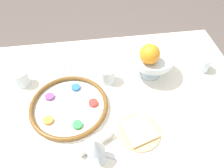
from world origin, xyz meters
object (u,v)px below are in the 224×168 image
Objects in this scene: wine_glass at (95,146)px; bread_plate at (139,131)px; seder_plate at (69,106)px; cup_mid at (203,64)px; fruit_stand at (152,59)px; cup_near at (108,75)px; orange_fruit at (150,54)px; cup_far at (21,78)px; napkin_roll at (95,142)px.

wine_glass reaches higher than bread_plate.
cup_mid is at bearing 12.49° from seder_plate.
cup_near is at bearing -174.87° from fruit_stand.
cup_mid is at bearing 34.22° from wine_glass.
fruit_stand is at bearing 5.13° from cup_near.
orange_fruit is at bearing 70.91° from bread_plate.
orange_fruit is at bearing -126.68° from fruit_stand.
cup_mid is at bearing -1.64° from fruit_stand.
wine_glass is 0.52m from cup_far.
cup_near is (0.09, 0.38, -0.06)m from wine_glass.
napkin_roll reaches higher than bread_plate.
bread_plate is (0.18, 0.08, -0.09)m from wine_glass.
cup_near is at bearing -5.29° from cup_far.
wine_glass is at bearing -127.36° from orange_fruit.
seder_plate is 0.42m from orange_fruit.
orange_fruit reaches higher than cup_mid.
bread_plate is at bearing 25.24° from wine_glass.
orange_fruit is at bearing -5.68° from cup_far.
bread_plate is 0.50m from cup_mid.
cup_near is at bearing 73.76° from napkin_roll.
cup_mid is (0.30, 0.03, -0.13)m from orange_fruit.
cup_far is at bearing 145.99° from bread_plate.
cup_mid is (0.57, 0.39, -0.06)m from wine_glass.
napkin_roll is at bearing -132.31° from orange_fruit.
fruit_stand is at bearing -1.74° from cup_far.
napkin_roll is 1.91× the size of cup_mid.
wine_glass is 0.69× the size of fruit_stand.
wine_glass is at bearing -68.19° from seder_plate.
orange_fruit is 0.60× the size of napkin_roll.
wine_glass reaches higher than cup_near.
cup_mid is 0.89m from cup_far.
fruit_stand is at bearing 68.37° from bread_plate.
orange_fruit is at bearing 52.64° from wine_glass.
orange_fruit is 0.43m from napkin_roll.
orange_fruit is at bearing -6.55° from cup_near.
cup_far is (-0.41, 0.04, 0.00)m from cup_near.
cup_far is at bearing 178.29° from cup_mid.
orange_fruit reaches higher than wine_glass.
fruit_stand is 2.58× the size of cup_near.
seder_plate is 0.32m from bread_plate.
cup_far is at bearing 174.71° from cup_near.
orange_fruit is 0.22m from cup_near.
fruit_stand reaches higher than seder_plate.
cup_near reaches higher than bread_plate.
orange_fruit is at bearing 17.48° from seder_plate.
napkin_roll is at bearing -171.13° from bread_plate.
fruit_stand is 0.35m from bread_plate.
seder_plate is 2.28× the size of napkin_roll.
seder_plate is 1.92× the size of bread_plate.
wine_glass is (0.10, -0.24, 0.08)m from seder_plate.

